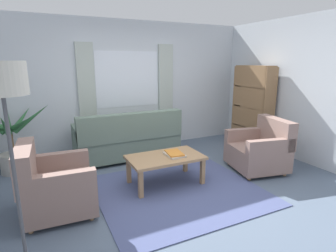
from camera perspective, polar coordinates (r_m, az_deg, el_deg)
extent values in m
plane|color=slate|center=(3.99, 2.20, -13.43)|extent=(6.24, 6.24, 0.00)
cube|color=silver|center=(5.67, -8.59, 8.25)|extent=(5.32, 0.12, 2.60)
cube|color=silver|center=(5.38, 28.38, 6.50)|extent=(0.12, 4.40, 2.60)
cube|color=white|center=(5.60, -8.45, 9.73)|extent=(1.30, 0.01, 1.10)
cube|color=#B2BCB2|center=(5.38, -16.90, 9.14)|extent=(0.32, 0.06, 1.40)
cube|color=#B2BCB2|center=(5.88, -0.51, 10.04)|extent=(0.32, 0.06, 1.40)
cube|color=#4C5684|center=(3.99, 2.20, -13.35)|extent=(2.24, 2.04, 0.01)
cube|color=slate|center=(5.24, -8.61, -3.93)|extent=(1.90, 0.80, 0.38)
cube|color=slate|center=(4.83, -7.64, -0.10)|extent=(1.90, 0.20, 0.48)
cube|color=slate|center=(5.46, 0.01, 0.33)|extent=(0.16, 0.80, 0.24)
cube|color=slate|center=(4.98, -18.32, -1.69)|extent=(0.16, 0.80, 0.24)
cylinder|color=#A87F56|center=(5.86, -1.46, -4.13)|extent=(0.06, 0.06, 0.06)
cylinder|color=#A87F56|center=(5.42, -18.14, -6.32)|extent=(0.06, 0.06, 0.06)
cylinder|color=#A87F56|center=(5.35, 1.22, -5.89)|extent=(0.06, 0.06, 0.06)
cylinder|color=#A87F56|center=(4.86, -17.12, -8.55)|extent=(0.06, 0.06, 0.06)
cube|color=gray|center=(3.64, -21.84, -13.02)|extent=(0.84, 0.88, 0.36)
cube|color=gray|center=(3.51, -27.86, -7.42)|extent=(0.22, 0.85, 0.46)
cube|color=gray|center=(3.20, -22.12, -11.13)|extent=(0.81, 0.16, 0.22)
cube|color=gray|center=(3.87, -22.37, -6.85)|extent=(0.81, 0.16, 0.22)
cylinder|color=#A87F56|center=(3.46, -15.79, -18.03)|extent=(0.05, 0.05, 0.06)
cylinder|color=#A87F56|center=(4.05, -17.08, -13.16)|extent=(0.05, 0.05, 0.06)
cylinder|color=#A87F56|center=(3.46, -26.94, -19.00)|extent=(0.05, 0.05, 0.06)
cylinder|color=#A87F56|center=(4.06, -26.36, -13.99)|extent=(0.05, 0.05, 0.06)
cube|color=gray|center=(4.83, 18.11, -6.11)|extent=(0.95, 0.98, 0.36)
cube|color=gray|center=(4.90, 21.72, -1.13)|extent=(0.34, 0.86, 0.46)
cube|color=gray|center=(5.04, 16.18, -1.72)|extent=(0.81, 0.28, 0.22)
cube|color=gray|center=(4.46, 20.84, -4.04)|extent=(0.81, 0.28, 0.22)
cylinder|color=#A87F56|center=(5.02, 12.74, -7.55)|extent=(0.05, 0.05, 0.06)
cylinder|color=#A87F56|center=(4.48, 16.74, -10.48)|extent=(0.05, 0.05, 0.06)
cylinder|color=#A87F56|center=(5.34, 18.91, -6.70)|extent=(0.05, 0.05, 0.06)
cylinder|color=#A87F56|center=(4.83, 23.35, -9.27)|extent=(0.05, 0.05, 0.06)
cube|color=#A87F56|center=(4.03, -0.55, -6.64)|extent=(1.10, 0.64, 0.04)
cube|color=#A87F56|center=(3.72, -5.77, -12.17)|extent=(0.06, 0.06, 0.40)
cube|color=#A87F56|center=(4.12, 7.29, -9.55)|extent=(0.06, 0.06, 0.40)
cube|color=#A87F56|center=(4.17, -8.28, -9.31)|extent=(0.06, 0.06, 0.40)
cube|color=#A87F56|center=(4.53, 3.68, -7.28)|extent=(0.06, 0.06, 0.40)
cube|color=beige|center=(4.04, 1.36, -6.05)|extent=(0.25, 0.33, 0.03)
cube|color=orange|center=(4.04, 1.35, -5.68)|extent=(0.25, 0.34, 0.02)
cylinder|color=#B7B2A8|center=(5.20, -29.67, -6.77)|extent=(0.41, 0.41, 0.33)
cylinder|color=brown|center=(5.10, -30.11, -3.25)|extent=(0.07, 0.07, 0.34)
cone|color=#2D6638|center=(4.94, -26.80, 1.54)|extent=(0.61, 0.20, 0.50)
cone|color=#2D6638|center=(5.21, -28.44, 1.42)|extent=(0.37, 0.48, 0.41)
cone|color=#2D6638|center=(5.27, -30.62, 1.01)|extent=(0.13, 0.46, 0.37)
cone|color=#2D6638|center=(4.75, -31.18, 0.08)|extent=(0.14, 0.51, 0.43)
cone|color=#2D6638|center=(4.81, -28.38, 0.57)|extent=(0.41, 0.50, 0.36)
cube|color=olive|center=(5.67, 20.48, 2.95)|extent=(0.30, 0.04, 1.70)
cube|color=olive|center=(6.32, 14.61, 4.37)|extent=(0.30, 0.04, 1.70)
cube|color=olive|center=(5.89, 16.39, 3.62)|extent=(0.02, 0.90, 1.70)
cube|color=olive|center=(6.18, 16.84, -3.99)|extent=(0.30, 0.86, 0.02)
cube|color=olive|center=(6.07, 17.11, -0.16)|extent=(0.30, 0.86, 0.02)
cube|color=olive|center=(5.99, 17.39, 3.80)|extent=(0.30, 0.86, 0.02)
cube|color=olive|center=(5.93, 17.69, 7.84)|extent=(0.30, 0.86, 0.02)
cube|color=olive|center=(5.91, 17.99, 11.94)|extent=(0.30, 0.86, 0.02)
cube|color=#B23833|center=(5.71, 19.91, 4.76)|extent=(0.28, 0.07, 0.29)
cube|color=orange|center=(5.77, 19.32, 4.84)|extent=(0.27, 0.06, 0.28)
cube|color=beige|center=(5.82, 18.86, 4.84)|extent=(0.28, 0.05, 0.26)
cube|color=beige|center=(5.87, 18.38, 5.09)|extent=(0.26, 0.08, 0.29)
cube|color=#2D2D33|center=(5.94, 17.72, 4.72)|extent=(0.23, 0.08, 0.19)
cube|color=beige|center=(6.01, 17.10, 4.93)|extent=(0.23, 0.08, 0.20)
cube|color=beige|center=(6.07, 16.53, 5.45)|extent=(0.23, 0.08, 0.29)
cube|color=orange|center=(6.15, 15.90, 5.27)|extent=(0.26, 0.09, 0.22)
cylinder|color=#4C4C51|center=(2.47, -29.20, -12.41)|extent=(0.03, 0.03, 1.54)
cylinder|color=beige|center=(2.26, -31.83, 8.56)|extent=(0.35, 0.35, 0.24)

